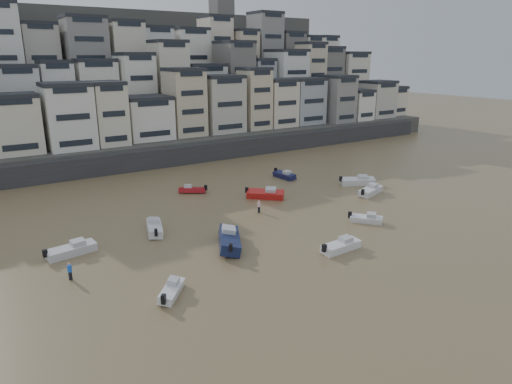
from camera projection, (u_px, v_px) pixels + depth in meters
harbor_wall at (157, 158)px, 84.93m from camera, size 140.00×3.00×3.50m
hillside at (114, 84)px, 116.12m from camera, size 141.04×66.00×50.00m
boat_a at (341, 244)px, 48.56m from camera, size 5.25×1.90×1.41m
boat_b at (366, 218)px, 56.78m from camera, size 3.82×4.21×1.17m
boat_c at (229, 238)px, 49.51m from camera, size 5.38×7.44×1.95m
boat_d at (371, 189)px, 68.32m from camera, size 5.93×3.53×1.54m
boat_e at (265, 193)px, 66.33m from camera, size 5.57×5.45×1.60m
boat_f at (154, 226)px, 53.57m from camera, size 3.34×5.79×1.50m
boat_g at (358, 180)px, 73.25m from camera, size 6.15×4.58×1.62m
boat_h at (192, 189)px, 69.19m from camera, size 4.46×3.60×1.20m
boat_i at (284, 174)px, 77.33m from camera, size 1.96×5.08×1.36m
boat_j at (171, 289)px, 39.47m from camera, size 3.95×4.27×1.20m
boat_k at (71, 248)px, 47.46m from camera, size 5.68×2.60×1.49m
person_blue at (70, 271)px, 42.17m from camera, size 0.44×0.44×1.74m
person_pink at (259, 206)px, 60.29m from camera, size 0.44×0.44×1.74m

